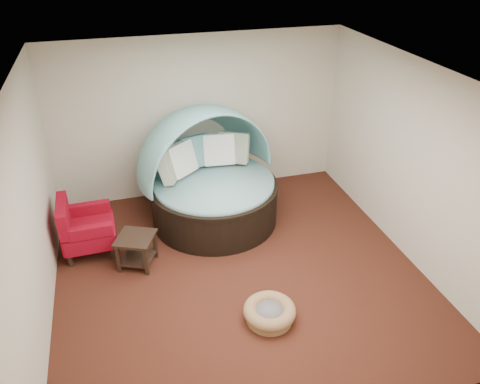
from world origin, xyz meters
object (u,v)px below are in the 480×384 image
object	(u,v)px
pet_basket	(269,312)
side_table	(137,247)
canopy_daybed	(210,170)
red_armchair	(84,228)

from	to	relation	value
pet_basket	side_table	size ratio (longest dim) A/B	1.06
pet_basket	side_table	world-z (taller)	side_table
canopy_daybed	red_armchair	xyz separation A→B (m)	(-2.01, -0.43, -0.46)
side_table	pet_basket	bearing A→B (deg)	-46.56
pet_basket	red_armchair	world-z (taller)	red_armchair
red_armchair	pet_basket	bearing A→B (deg)	-45.11
pet_basket	side_table	distance (m)	2.15
red_armchair	side_table	bearing A→B (deg)	-38.62
red_armchair	side_table	distance (m)	0.89
canopy_daybed	side_table	xyz separation A→B (m)	(-1.30, -0.96, -0.56)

